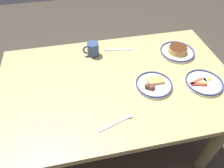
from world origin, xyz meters
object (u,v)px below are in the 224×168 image
Objects in this scene: coffee_mug at (93,49)px; plate_near_main at (177,51)px; plate_far_companion at (154,85)px; plate_center_pancakes at (204,82)px; tea_spoon at (120,120)px; fork_near at (118,49)px.

plate_near_main is at bearing 170.05° from coffee_mug.
coffee_mug reaches higher than plate_far_companion.
plate_near_main reaches higher than plate_far_companion.
plate_near_main is 1.08× the size of plate_center_pancakes.
plate_far_companion reaches higher than tea_spoon.
fork_near is at bearing -17.54° from plate_near_main.
plate_near_main is 0.41m from fork_near.
plate_far_companion is (0.30, -0.04, 0.00)m from plate_center_pancakes.
plate_near_main is 0.69m from tea_spoon.
plate_near_main is 1.26× the size of tea_spoon.
plate_near_main is 1.14× the size of fork_near.
tea_spoon is (-0.06, 0.56, -0.04)m from coffee_mug.
plate_near_main is 0.31m from plate_center_pancakes.
tea_spoon is (0.25, 0.20, -0.01)m from plate_far_companion.
coffee_mug is at bearing 7.09° from fork_near.
plate_center_pancakes is 1.99× the size of coffee_mug.
coffee_mug is at bearing -34.33° from plate_center_pancakes.
fork_near is (0.39, -0.12, -0.02)m from plate_near_main.
plate_center_pancakes is 0.30m from plate_far_companion.
plate_center_pancakes is at bearing -164.28° from tea_spoon.
tea_spoon is at bearing 15.72° from plate_center_pancakes.
plate_far_companion is 1.96× the size of coffee_mug.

